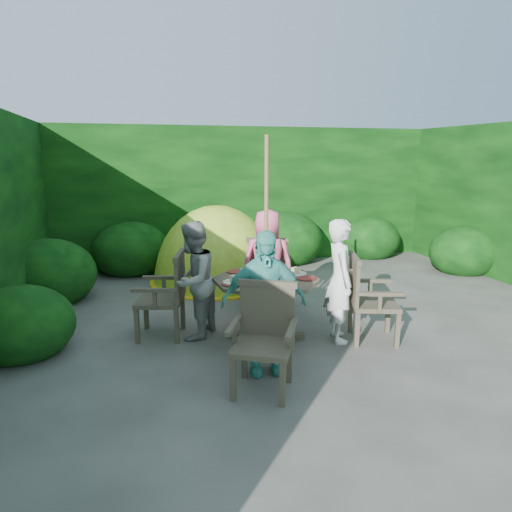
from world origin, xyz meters
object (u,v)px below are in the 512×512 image
object	(u,v)px
parasol_pole	(266,241)
child_back	(268,262)
child_front	(264,303)
garden_chair_right	(367,297)
garden_chair_left	(167,294)
garden_chair_back	(268,271)
garden_chair_front	(264,336)
child_right	(340,281)
child_left	(193,280)
dome_tent	(218,281)
patio_table	(266,288)

from	to	relation	value
parasol_pole	child_back	xyz separation A→B (m)	(0.25, 0.76, -0.43)
child_back	child_front	distance (m)	1.60
garden_chair_right	garden_chair_left	bearing A→B (deg)	89.78
garden_chair_back	garden_chair_front	xyz separation A→B (m)	(-0.68, -2.09, -0.01)
child_right	child_left	world-z (taller)	child_right
child_left	child_front	distance (m)	1.13
garden_chair_back	child_right	size ratio (longest dim) A/B	0.69
garden_chair_left	parasol_pole	bearing A→B (deg)	87.07
parasol_pole	child_left	world-z (taller)	parasol_pole
parasol_pole	dome_tent	world-z (taller)	parasol_pole
child_right	child_front	world-z (taller)	child_front
patio_table	child_right	xyz separation A→B (m)	(0.75, -0.25, 0.09)
patio_table	parasol_pole	world-z (taller)	parasol_pole
garden_chair_right	child_back	xyz separation A→B (m)	(-0.79, 1.11, 0.19)
parasol_pole	garden_chair_front	distance (m)	1.27
child_right	garden_chair_right	bearing A→B (deg)	-97.60
patio_table	garden_chair_back	xyz separation A→B (m)	(0.34, 1.04, -0.09)
dome_tent	child_back	bearing A→B (deg)	-95.65
child_back	child_right	bearing A→B (deg)	137.14
parasol_pole	garden_chair_right	size ratio (longest dim) A/B	2.41
child_left	garden_chair_left	bearing A→B (deg)	-76.17
garden_chair_right	dome_tent	xyz separation A→B (m)	(-1.11, 2.81, -0.49)
parasol_pole	garden_chair_right	distance (m)	1.26
garden_chair_back	dome_tent	xyz separation A→B (m)	(-0.41, 1.41, -0.49)
patio_table	garden_chair_front	world-z (taller)	garden_chair_front
garden_chair_left	patio_table	bearing A→B (deg)	87.12
garden_chair_back	patio_table	bearing A→B (deg)	92.15
garden_chair_left	child_back	size ratio (longest dim) A/B	0.68
garden_chair_back	child_front	size ratio (longest dim) A/B	0.68
patio_table	garden_chair_back	size ratio (longest dim) A/B	1.62
dome_tent	garden_chair_left	bearing A→B (deg)	-131.11
garden_chair_right	dome_tent	distance (m)	3.06
child_right	parasol_pole	bearing A→B (deg)	82.43
garden_chair_left	garden_chair_back	size ratio (longest dim) A/B	1.00
parasol_pole	patio_table	bearing A→B (deg)	-5.68
child_front	dome_tent	distance (m)	3.29
patio_table	garden_chair_back	bearing A→B (deg)	71.86
child_left	dome_tent	distance (m)	2.40
child_right	child_left	distance (m)	1.60
garden_chair_right	garden_chair_left	world-z (taller)	garden_chair_left
garden_chair_front	child_front	size ratio (longest dim) A/B	0.66
garden_chair_left	child_front	world-z (taller)	child_front
child_left	child_back	size ratio (longest dim) A/B	0.97
child_left	child_back	xyz separation A→B (m)	(1.01, 0.51, 0.02)
garden_chair_right	child_right	bearing A→B (deg)	89.86
garden_chair_back	garden_chair_front	size ratio (longest dim) A/B	1.03
patio_table	child_back	size ratio (longest dim) A/B	1.11
parasol_pole	garden_chair_right	xyz separation A→B (m)	(1.04, -0.35, -0.61)
garden_chair_left	child_right	bearing A→B (deg)	87.15
patio_table	garden_chair_front	xyz separation A→B (m)	(-0.34, -1.05, -0.10)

